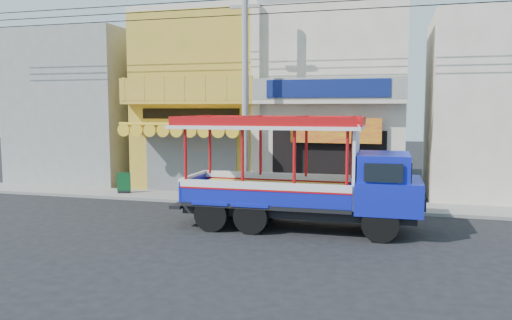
{
  "coord_description": "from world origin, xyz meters",
  "views": [
    {
      "loc": [
        4.48,
        -15.2,
        3.77
      ],
      "look_at": [
        -0.35,
        2.5,
        1.87
      ],
      "focal_mm": 35.0,
      "sensor_mm": 36.0,
      "label": 1
    }
  ],
  "objects_px": {
    "potted_plant_a": "(304,188)",
    "potted_plant_b": "(369,192)",
    "songthaew_truck": "(315,176)",
    "utility_pole": "(249,75)",
    "green_sign": "(124,184)"
  },
  "relations": [
    {
      "from": "songthaew_truck",
      "to": "potted_plant_b",
      "type": "xyz_separation_m",
      "value": [
        1.5,
        4.0,
        -1.1
      ]
    },
    {
      "from": "potted_plant_a",
      "to": "potted_plant_b",
      "type": "xyz_separation_m",
      "value": [
        2.58,
        -0.4,
        -0.01
      ]
    },
    {
      "from": "songthaew_truck",
      "to": "green_sign",
      "type": "xyz_separation_m",
      "value": [
        -8.9,
        3.9,
        -1.21
      ]
    },
    {
      "from": "utility_pole",
      "to": "songthaew_truck",
      "type": "height_order",
      "value": "utility_pole"
    },
    {
      "from": "potted_plant_a",
      "to": "potted_plant_b",
      "type": "distance_m",
      "value": 2.61
    },
    {
      "from": "songthaew_truck",
      "to": "potted_plant_a",
      "type": "relative_size",
      "value": 7.81
    },
    {
      "from": "utility_pole",
      "to": "potted_plant_a",
      "type": "distance_m",
      "value": 4.98
    },
    {
      "from": "songthaew_truck",
      "to": "potted_plant_b",
      "type": "height_order",
      "value": "songthaew_truck"
    },
    {
      "from": "utility_pole",
      "to": "potted_plant_b",
      "type": "height_order",
      "value": "utility_pole"
    },
    {
      "from": "green_sign",
      "to": "potted_plant_b",
      "type": "distance_m",
      "value": 10.41
    },
    {
      "from": "utility_pole",
      "to": "songthaew_truck",
      "type": "bearing_deg",
      "value": -46.95
    },
    {
      "from": "songthaew_truck",
      "to": "potted_plant_a",
      "type": "bearing_deg",
      "value": 103.76
    },
    {
      "from": "potted_plant_a",
      "to": "potted_plant_b",
      "type": "relative_size",
      "value": 1.01
    },
    {
      "from": "songthaew_truck",
      "to": "green_sign",
      "type": "distance_m",
      "value": 9.8
    },
    {
      "from": "potted_plant_a",
      "to": "potted_plant_b",
      "type": "bearing_deg",
      "value": -58.18
    }
  ]
}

